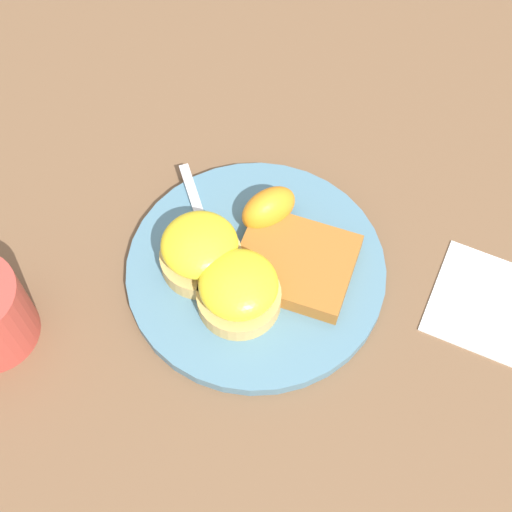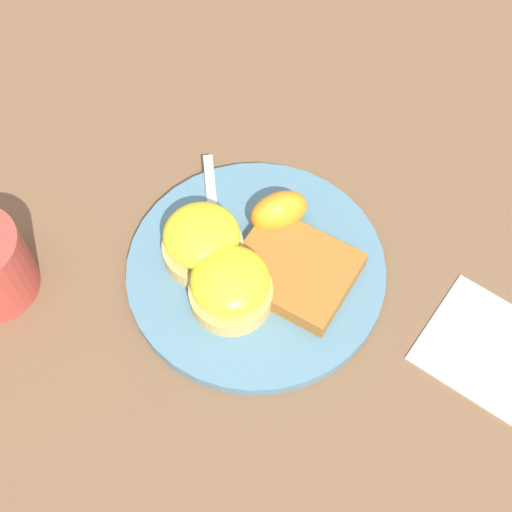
# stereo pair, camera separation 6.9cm
# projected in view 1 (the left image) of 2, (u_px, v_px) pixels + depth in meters

# --- Properties ---
(ground_plane) EXTENTS (1.10, 1.10, 0.00)m
(ground_plane) POSITION_uv_depth(u_px,v_px,m) (256.00, 273.00, 0.72)
(ground_plane) COLOR brown
(plate) EXTENTS (0.26, 0.26, 0.01)m
(plate) POSITION_uv_depth(u_px,v_px,m) (256.00, 270.00, 0.71)
(plate) COLOR slate
(plate) RESTS_ON ground_plane
(sandwich_benedict_left) EXTENTS (0.08, 0.08, 0.05)m
(sandwich_benedict_left) POSITION_uv_depth(u_px,v_px,m) (200.00, 249.00, 0.68)
(sandwich_benedict_left) COLOR tan
(sandwich_benedict_left) RESTS_ON plate
(sandwich_benedict_right) EXTENTS (0.08, 0.08, 0.05)m
(sandwich_benedict_right) POSITION_uv_depth(u_px,v_px,m) (239.00, 290.00, 0.66)
(sandwich_benedict_right) COLOR tan
(sandwich_benedict_right) RESTS_ON plate
(hashbrown_patty) EXTENTS (0.13, 0.12, 0.02)m
(hashbrown_patty) POSITION_uv_depth(u_px,v_px,m) (295.00, 260.00, 0.70)
(hashbrown_patty) COLOR #9B5E24
(hashbrown_patty) RESTS_ON plate
(orange_wedge) EXTENTS (0.07, 0.06, 0.04)m
(orange_wedge) POSITION_uv_depth(u_px,v_px,m) (269.00, 209.00, 0.71)
(orange_wedge) COLOR orange
(orange_wedge) RESTS_ON plate
(fork) EXTENTS (0.08, 0.19, 0.00)m
(fork) POSITION_uv_depth(u_px,v_px,m) (211.00, 251.00, 0.71)
(fork) COLOR silver
(fork) RESTS_ON plate
(napkin) EXTENTS (0.14, 0.14, 0.00)m
(napkin) POSITION_uv_depth(u_px,v_px,m) (489.00, 304.00, 0.70)
(napkin) COLOR white
(napkin) RESTS_ON ground_plane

